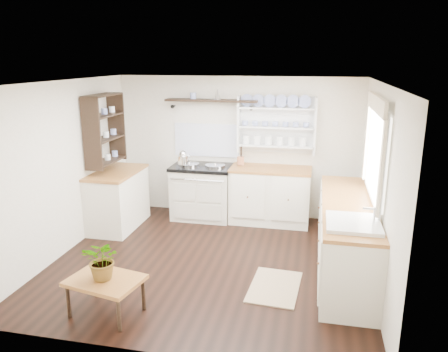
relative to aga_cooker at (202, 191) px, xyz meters
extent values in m
cube|color=black|center=(0.51, -1.57, -0.45)|extent=(4.00, 3.80, 0.01)
cube|color=beige|center=(0.51, 0.33, 0.70)|extent=(4.00, 0.02, 2.30)
cube|color=beige|center=(2.51, -1.57, 0.70)|extent=(0.02, 3.80, 2.30)
cube|color=beige|center=(-1.49, -1.57, 0.70)|extent=(0.02, 3.80, 2.30)
cube|color=white|center=(0.51, -1.57, 1.85)|extent=(4.00, 3.80, 0.01)
cube|color=white|center=(2.47, -1.42, 1.05)|extent=(0.04, 1.40, 1.00)
cube|color=white|center=(2.45, -1.42, 1.05)|extent=(0.02, 1.50, 1.10)
cube|color=beige|center=(2.43, -1.42, 1.63)|extent=(0.04, 1.55, 0.18)
cube|color=beige|center=(0.00, 0.00, -0.03)|extent=(0.95, 0.62, 0.84)
cube|color=black|center=(0.00, 0.00, 0.41)|extent=(0.99, 0.66, 0.05)
cylinder|color=silver|center=(-0.22, 0.00, 0.45)|extent=(0.32, 0.32, 0.03)
cylinder|color=silver|center=(0.22, 0.00, 0.45)|extent=(0.32, 0.32, 0.03)
cylinder|color=silver|center=(0.00, -0.35, 0.29)|extent=(0.85, 0.02, 0.02)
cube|color=#F0E6CF|center=(1.11, 0.03, -0.01)|extent=(1.25, 0.60, 0.88)
cube|color=brown|center=(1.11, 0.03, 0.43)|extent=(1.27, 0.63, 0.04)
cube|color=#F0E6CF|center=(2.21, -1.47, -0.01)|extent=(0.60, 2.40, 0.88)
cube|color=brown|center=(2.21, -1.47, 0.43)|extent=(0.62, 2.43, 0.04)
cube|color=white|center=(2.21, -2.22, 0.35)|extent=(0.55, 0.60, 0.28)
cylinder|color=silver|center=(2.41, -2.22, 0.55)|extent=(0.02, 0.02, 0.22)
cube|color=#F0E6CF|center=(-1.19, -0.67, -0.01)|extent=(0.60, 1.10, 0.88)
cube|color=brown|center=(-1.19, -0.67, 0.43)|extent=(0.62, 1.13, 0.04)
cube|color=white|center=(1.16, 0.31, 1.10)|extent=(1.20, 0.03, 0.90)
cube|color=white|center=(1.16, 0.22, 1.10)|extent=(1.20, 0.22, 0.02)
cylinder|color=navy|center=(1.16, 0.23, 1.37)|extent=(0.20, 0.02, 0.20)
cube|color=black|center=(0.11, 0.20, 1.47)|extent=(1.50, 0.24, 0.04)
cone|color=black|center=(-0.54, 0.27, 1.36)|extent=(0.06, 0.20, 0.06)
cone|color=black|center=(0.76, 0.27, 1.36)|extent=(0.06, 0.20, 0.06)
cube|color=black|center=(-1.33, -0.67, 1.10)|extent=(0.28, 0.80, 1.05)
cylinder|color=#AC643F|center=(0.61, 0.11, 0.52)|extent=(0.11, 0.11, 0.13)
cube|color=brown|center=(-0.25, -2.96, -0.08)|extent=(0.82, 0.66, 0.04)
cylinder|color=black|center=(-0.60, -3.11, -0.27)|extent=(0.04, 0.04, 0.36)
cylinder|color=black|center=(-0.51, -2.69, -0.27)|extent=(0.04, 0.04, 0.36)
cylinder|color=black|center=(0.02, -3.23, -0.27)|extent=(0.04, 0.04, 0.36)
cylinder|color=black|center=(0.10, -2.82, -0.27)|extent=(0.04, 0.04, 0.36)
imported|color=#3F7233|center=(-0.25, -2.96, 0.16)|extent=(0.41, 0.36, 0.43)
cube|color=#916F54|center=(1.41, -2.07, -0.44)|extent=(0.60, 0.88, 0.02)
camera|label=1|loc=(1.79, -6.65, 2.13)|focal=35.00mm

